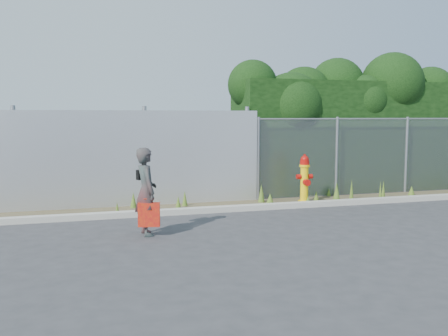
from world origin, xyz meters
TOP-DOWN VIEW (x-y plane):
  - ground at (0.00, 0.00)m, footprint 80.00×80.00m
  - curb at (0.00, 1.80)m, footprint 16.00×0.22m
  - weed_strip at (-0.09, 2.46)m, footprint 16.00×1.33m
  - corrugated_fence at (-3.25, 3.01)m, footprint 8.50×0.21m
  - chainlink_fence at (4.25, 3.00)m, footprint 6.50×0.07m
  - hedge at (4.29, 3.99)m, footprint 7.57×2.13m
  - fire_hydrant at (1.96, 2.28)m, footprint 0.39×0.35m
  - woman at (-2.08, 0.17)m, footprint 0.44×0.60m
  - red_tote_bag at (-2.06, -0.01)m, footprint 0.37×0.14m
  - black_shoulder_bag at (-2.10, 0.39)m, footprint 0.24×0.10m

SIDE VIEW (x-z plane):
  - ground at x=0.00m, z-range 0.00..0.00m
  - curb at x=0.00m, z-range 0.00..0.12m
  - weed_strip at x=-0.09m, z-range -0.15..0.38m
  - red_tote_bag at x=-2.06m, z-range 0.15..0.63m
  - fire_hydrant at x=1.96m, z-range -0.02..1.15m
  - woman at x=-2.08m, z-range 0.00..1.53m
  - chainlink_fence at x=4.25m, z-range 0.01..2.06m
  - black_shoulder_bag at x=-2.10m, z-range 0.95..1.13m
  - corrugated_fence at x=-3.25m, z-range -0.05..2.25m
  - hedge at x=4.29m, z-range 0.10..3.95m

